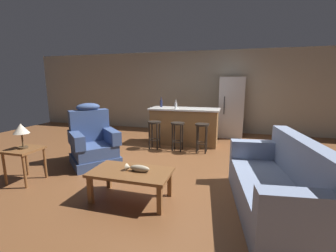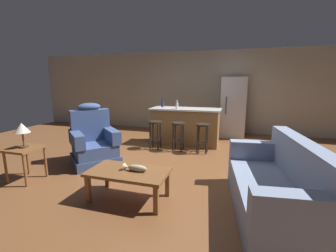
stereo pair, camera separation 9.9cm
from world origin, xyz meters
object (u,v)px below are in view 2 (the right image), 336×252
(couch, at_px, (277,188))
(bar_stool_middle, at_px, (178,131))
(fish_figurine, at_px, (135,168))
(refrigerator, at_px, (233,107))
(recliner_near_lamp, at_px, (94,142))
(end_table, at_px, (25,153))
(bottle_tall_green, at_px, (177,105))
(bottle_short_amber, at_px, (163,103))
(kitchen_island, at_px, (185,126))
(bar_stool_right, at_px, (203,133))
(coffee_table, at_px, (129,174))
(bar_stool_left, at_px, (155,130))
(table_lamp, at_px, (22,129))

(couch, relative_size, bar_stool_middle, 2.93)
(fish_figurine, xyz_separation_m, refrigerator, (1.19, 4.23, 0.42))
(recliner_near_lamp, bearing_deg, fish_figurine, 4.55)
(end_table, xyz_separation_m, bottle_tall_green, (1.85, 2.77, 0.58))
(end_table, bearing_deg, bottle_short_amber, 65.94)
(couch, height_order, bar_stool_middle, couch)
(kitchen_island, relative_size, refrigerator, 1.02)
(fish_figurine, height_order, end_table, end_table)
(fish_figurine, distance_m, recliner_near_lamp, 1.82)
(bar_stool_right, bearing_deg, coffee_table, -105.34)
(bar_stool_right, bearing_deg, refrigerator, 71.33)
(coffee_table, xyz_separation_m, bar_stool_left, (-0.49, 2.42, 0.11))
(bar_stool_left, bearing_deg, bottle_tall_green, 44.02)
(bar_stool_left, bearing_deg, recliner_near_lamp, -123.53)
(end_table, bearing_deg, kitchen_island, 55.70)
(kitchen_island, distance_m, bottle_tall_green, 0.62)
(bar_stool_right, bearing_deg, recliner_near_lamp, -147.34)
(bar_stool_middle, distance_m, bar_stool_right, 0.58)
(couch, xyz_separation_m, bottle_tall_green, (-1.96, 2.63, 0.70))
(coffee_table, height_order, fish_figurine, fish_figurine)
(fish_figurine, relative_size, bottle_short_amber, 1.25)
(kitchen_island, distance_m, bar_stool_left, 0.88)
(bar_stool_middle, xyz_separation_m, refrigerator, (1.20, 1.83, 0.41))
(coffee_table, height_order, table_lamp, table_lamp)
(kitchen_island, relative_size, bottle_short_amber, 6.64)
(table_lamp, distance_m, bar_stool_right, 3.51)
(table_lamp, xyz_separation_m, bottle_short_amber, (1.38, 3.07, 0.18))
(table_lamp, height_order, bar_stool_right, table_lamp)
(bar_stool_left, distance_m, bottle_tall_green, 0.82)
(bar_stool_middle, distance_m, refrigerator, 2.22)
(recliner_near_lamp, bearing_deg, bottle_short_amber, 110.45)
(bar_stool_left, bearing_deg, couch, -42.73)
(coffee_table, bearing_deg, kitchen_island, 87.83)
(couch, bearing_deg, end_table, -5.20)
(recliner_near_lamp, bearing_deg, table_lamp, -76.49)
(table_lamp, distance_m, bottle_tall_green, 3.33)
(recliner_near_lamp, height_order, bar_stool_left, recliner_near_lamp)
(table_lamp, bearing_deg, bar_stool_right, 42.14)
(recliner_near_lamp, height_order, table_lamp, recliner_near_lamp)
(couch, xyz_separation_m, recliner_near_lamp, (-3.25, 0.92, 0.08))
(fish_figurine, height_order, refrigerator, refrigerator)
(fish_figurine, relative_size, kitchen_island, 0.19)
(recliner_near_lamp, xyz_separation_m, bar_stool_left, (0.85, 1.29, 0.05))
(couch, height_order, end_table, couch)
(coffee_table, bearing_deg, bar_stool_middle, 87.99)
(recliner_near_lamp, height_order, bottle_short_amber, bottle_short_amber)
(table_lamp, height_order, kitchen_island, table_lamp)
(bar_stool_right, distance_m, bottle_short_amber, 1.52)
(bottle_tall_green, bearing_deg, bar_stool_right, -29.91)
(couch, height_order, bottle_short_amber, bottle_short_amber)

